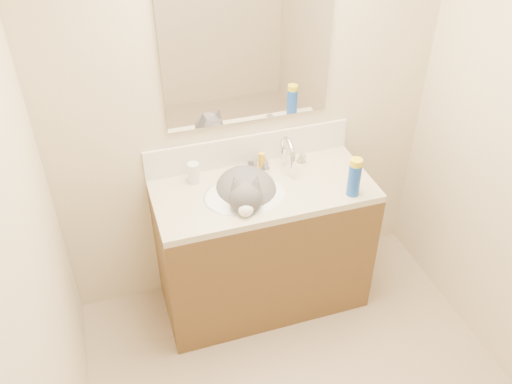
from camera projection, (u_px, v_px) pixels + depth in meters
room_shell at (358, 201)px, 1.82m from camera, size 2.24×2.54×2.52m
vanity_cabinet at (263, 249)px, 3.21m from camera, size 1.20×0.55×0.82m
counter_slab at (264, 191)px, 2.95m from camera, size 1.20×0.55×0.04m
basin at (244, 205)px, 2.93m from camera, size 0.45×0.36×0.14m
faucet at (286, 156)px, 3.04m from camera, size 0.28×0.20×0.21m
cat at (247, 193)px, 2.92m from camera, size 0.43×0.51×0.35m
backsplash at (249, 149)px, 3.08m from camera, size 1.20×0.02×0.18m
mirror at (248, 50)px, 2.73m from camera, size 0.90×0.02×0.80m
pill_bottle at (194, 173)px, 2.95m from camera, size 0.08×0.08×0.12m
pill_label at (194, 175)px, 2.96m from camera, size 0.07×0.07×0.04m
silver_jar at (252, 163)px, 3.07m from camera, size 0.07×0.07×0.07m
amber_bottle at (262, 160)px, 3.07m from camera, size 0.04×0.04×0.09m
toothbrush at (268, 179)px, 2.99m from camera, size 0.02×0.14×0.01m
toothbrush_head at (268, 179)px, 2.99m from camera, size 0.02×0.03×0.02m
spray_can at (354, 180)px, 2.84m from camera, size 0.09×0.09×0.19m
spray_cap at (356, 163)px, 2.77m from camera, size 0.08×0.08×0.04m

